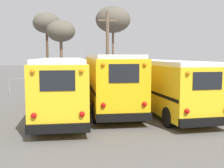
% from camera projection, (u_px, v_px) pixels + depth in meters
% --- Properties ---
extents(ground_plane, '(160.00, 160.00, 0.00)m').
position_uv_depth(ground_plane, '(111.00, 110.00, 16.82)').
color(ground_plane, '#5B5956').
extents(school_bus_0, '(2.86, 9.89, 3.11)m').
position_uv_depth(school_bus_0, '(62.00, 85.00, 15.24)').
color(school_bus_0, yellow).
rests_on(school_bus_0, ground).
extents(school_bus_1, '(2.99, 10.11, 3.30)m').
position_uv_depth(school_bus_1, '(109.00, 80.00, 17.13)').
color(school_bus_1, yellow).
rests_on(school_bus_1, ground).
extents(school_bus_2, '(2.66, 10.19, 2.98)m').
position_uv_depth(school_bus_2, '(161.00, 84.00, 16.45)').
color(school_bus_2, yellow).
rests_on(school_bus_2, ground).
extents(utility_pole, '(1.80, 0.31, 7.41)m').
position_uv_depth(utility_pole, '(108.00, 49.00, 26.42)').
color(utility_pole, brown).
rests_on(utility_pole, ground).
extents(bare_tree_0, '(3.17, 3.17, 8.22)m').
position_uv_depth(bare_tree_0, '(47.00, 24.00, 32.60)').
color(bare_tree_0, brown).
rests_on(bare_tree_0, ground).
extents(bare_tree_1, '(2.99, 2.99, 6.92)m').
position_uv_depth(bare_tree_1, '(61.00, 32.00, 29.19)').
color(bare_tree_1, brown).
rests_on(bare_tree_1, ground).
extents(bare_tree_2, '(4.18, 4.18, 9.12)m').
position_uv_depth(bare_tree_2, '(113.00, 20.00, 33.68)').
color(bare_tree_2, brown).
rests_on(bare_tree_2, ground).
extents(fence_line, '(13.82, 0.06, 1.42)m').
position_uv_depth(fence_line, '(95.00, 83.00, 23.47)').
color(fence_line, '#939399').
rests_on(fence_line, ground).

